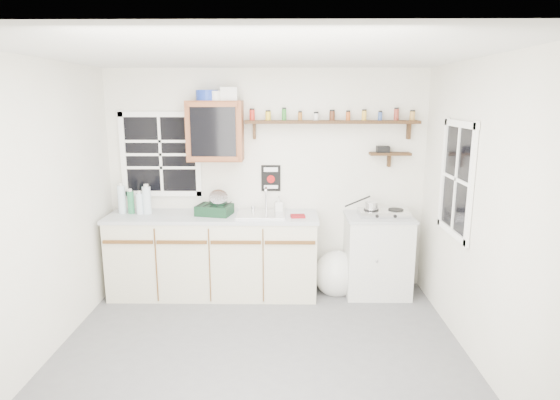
{
  "coord_description": "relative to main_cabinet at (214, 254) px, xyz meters",
  "views": [
    {
      "loc": [
        0.21,
        -3.68,
        2.17
      ],
      "look_at": [
        0.17,
        0.55,
        1.25
      ],
      "focal_mm": 30.0,
      "sensor_mm": 36.0,
      "label": 1
    }
  ],
  "objects": [
    {
      "name": "window_right",
      "position": [
        2.37,
        -0.75,
        0.99
      ],
      "size": [
        0.03,
        0.78,
        1.08
      ],
      "color": "black",
      "rests_on": "wall_back"
    },
    {
      "name": "hotplate",
      "position": [
        1.88,
        0.01,
        0.48
      ],
      "size": [
        0.54,
        0.29,
        0.08
      ],
      "rotation": [
        0.0,
        0.0,
        -0.0
      ],
      "color": "silver",
      "rests_on": "right_cabinet"
    },
    {
      "name": "main_cabinet",
      "position": [
        0.0,
        0.0,
        0.0
      ],
      "size": [
        2.31,
        0.63,
        0.92
      ],
      "color": "beige",
      "rests_on": "floor"
    },
    {
      "name": "soap_bottle",
      "position": [
        0.73,
        0.11,
        0.55
      ],
      "size": [
        0.09,
        0.1,
        0.19
      ],
      "primitive_type": "imported",
      "rotation": [
        0.0,
        0.0,
        0.12
      ],
      "color": "silver",
      "rests_on": "main_cabinet"
    },
    {
      "name": "trash_bag",
      "position": [
        1.39,
        0.03,
        -0.23
      ],
      "size": [
        0.46,
        0.42,
        0.53
      ],
      "color": "silver",
      "rests_on": "floor"
    },
    {
      "name": "window_back",
      "position": [
        -0.62,
        0.29,
        1.09
      ],
      "size": [
        0.93,
        0.03,
        0.98
      ],
      "color": "black",
      "rests_on": "wall_back"
    },
    {
      "name": "upper_cabinet_clutter",
      "position": [
        0.05,
        0.14,
        1.75
      ],
      "size": [
        0.45,
        0.24,
        0.14
      ],
      "color": "#173097",
      "rests_on": "upper_cabinet"
    },
    {
      "name": "upper_cabinet",
      "position": [
        0.03,
        0.14,
        1.36
      ],
      "size": [
        0.6,
        0.32,
        0.65
      ],
      "color": "brown",
      "rests_on": "wall_back"
    },
    {
      "name": "secondary_shelf",
      "position": [
        1.94,
        0.22,
        1.12
      ],
      "size": [
        0.45,
        0.16,
        0.24
      ],
      "color": "black",
      "rests_on": "wall_back"
    },
    {
      "name": "room",
      "position": [
        0.58,
        -1.3,
        0.79
      ],
      "size": [
        3.64,
        3.24,
        2.54
      ],
      "color": "#575759",
      "rests_on": "ground"
    },
    {
      "name": "spice_shelf",
      "position": [
        1.31,
        0.21,
        1.47
      ],
      "size": [
        1.91,
        0.18,
        0.34
      ],
      "color": "black",
      "rests_on": "wall_back"
    },
    {
      "name": "water_bottles",
      "position": [
        -0.86,
        0.04,
        0.61
      ],
      "size": [
        0.37,
        0.11,
        0.34
      ],
      "color": "silver",
      "rests_on": "main_cabinet"
    },
    {
      "name": "saucepan",
      "position": [
        1.73,
        0.01,
        0.56
      ],
      "size": [
        0.35,
        0.17,
        0.15
      ],
      "rotation": [
        0.0,
        0.0,
        -0.14
      ],
      "color": "silver",
      "rests_on": "hotplate"
    },
    {
      "name": "dish_rack",
      "position": [
        0.04,
        0.0,
        0.55
      ],
      "size": [
        0.42,
        0.35,
        0.28
      ],
      "rotation": [
        0.0,
        0.0,
        -0.22
      ],
      "color": "black",
      "rests_on": "main_cabinet"
    },
    {
      "name": "rag",
      "position": [
        0.94,
        -0.09,
        0.47
      ],
      "size": [
        0.16,
        0.14,
        0.02
      ],
      "primitive_type": "cube",
      "rotation": [
        0.0,
        0.0,
        0.07
      ],
      "color": "maroon",
      "rests_on": "main_cabinet"
    },
    {
      "name": "sink",
      "position": [
        0.54,
        0.01,
        0.47
      ],
      "size": [
        0.52,
        0.44,
        0.29
      ],
      "color": "silver",
      "rests_on": "main_cabinet"
    },
    {
      "name": "right_cabinet",
      "position": [
        1.83,
        0.03,
        -0.01
      ],
      "size": [
        0.73,
        0.57,
        0.91
      ],
      "color": "silver",
      "rests_on": "floor"
    },
    {
      "name": "warning_sign",
      "position": [
        0.63,
        0.29,
        0.82
      ],
      "size": [
        0.22,
        0.02,
        0.3
      ],
      "color": "black",
      "rests_on": "wall_back"
    }
  ]
}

